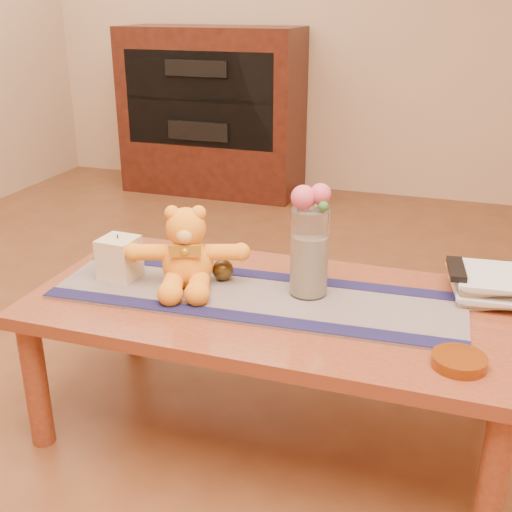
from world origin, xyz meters
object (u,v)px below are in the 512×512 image
(glass_vase, at_px, (309,252))
(bronze_ball, at_px, (223,270))
(pillar_candle, at_px, (119,258))
(amber_dish, at_px, (459,361))
(tv_remote, at_px, (456,269))
(teddy_bear, at_px, (187,248))
(book_bottom, at_px, (453,291))

(glass_vase, bearing_deg, bronze_ball, 177.74)
(bronze_ball, bearing_deg, pillar_candle, -164.97)
(bronze_ball, relative_size, amber_dish, 0.50)
(tv_remote, relative_size, amber_dish, 1.22)
(amber_dish, bearing_deg, pillar_candle, 169.32)
(amber_dish, bearing_deg, teddy_bear, 165.03)
(bronze_ball, xyz_separation_m, amber_dish, (0.71, -0.28, -0.03))
(teddy_bear, height_order, amber_dish, teddy_bear)
(amber_dish, bearing_deg, glass_vase, 148.83)
(teddy_bear, relative_size, amber_dish, 2.65)
(pillar_candle, xyz_separation_m, glass_vase, (0.58, 0.07, 0.07))
(glass_vase, bearing_deg, tv_remote, 18.89)
(glass_vase, xyz_separation_m, bronze_ball, (-0.27, 0.01, -0.10))
(teddy_bear, relative_size, tv_remote, 2.17)
(teddy_bear, relative_size, bronze_ball, 5.30)
(teddy_bear, distance_m, book_bottom, 0.80)
(amber_dish, bearing_deg, bronze_ball, 158.81)
(pillar_candle, relative_size, book_bottom, 0.58)
(pillar_candle, xyz_separation_m, tv_remote, (0.99, 0.21, 0.01))
(teddy_bear, distance_m, tv_remote, 0.79)
(teddy_bear, distance_m, pillar_candle, 0.23)
(glass_vase, distance_m, bronze_ball, 0.29)
(pillar_candle, distance_m, glass_vase, 0.59)
(teddy_bear, xyz_separation_m, tv_remote, (0.77, 0.19, -0.04))
(glass_vase, height_order, bronze_ball, glass_vase)
(pillar_candle, height_order, bronze_ball, pillar_candle)
(tv_remote, bearing_deg, book_bottom, 90.00)
(bronze_ball, relative_size, book_bottom, 0.29)
(teddy_bear, relative_size, pillar_candle, 2.70)
(teddy_bear, distance_m, glass_vase, 0.37)
(bronze_ball, height_order, amber_dish, bronze_ball)
(bronze_ball, bearing_deg, glass_vase, -2.26)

